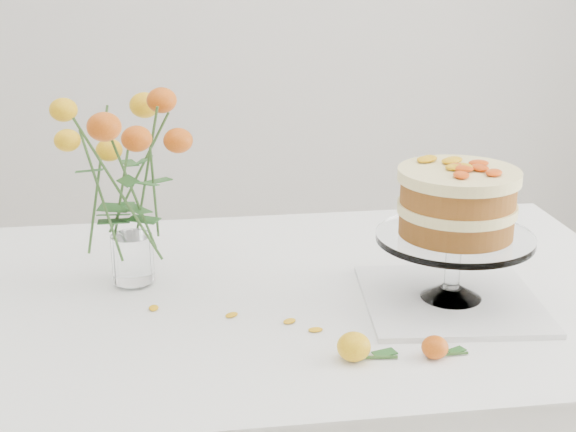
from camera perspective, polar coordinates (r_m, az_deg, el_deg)
The scene contains 10 objects.
table at distance 1.60m, azimuth 0.08°, elevation -7.96°, with size 1.43×0.93×0.76m.
napkin at distance 1.54m, azimuth 11.47°, elevation -5.85°, with size 0.32×0.32×0.01m, color white.
cake_stand at distance 1.48m, azimuth 11.91°, elevation 0.47°, with size 0.29×0.29×0.26m.
rose_vase at distance 1.55m, azimuth -11.41°, elevation 3.44°, with size 0.32×0.32×0.41m.
loose_rose_near at distance 1.31m, azimuth 4.72°, elevation -9.25°, with size 0.10×0.06×0.05m.
loose_rose_far at distance 1.34m, azimuth 10.42°, elevation -9.17°, with size 0.08×0.04×0.04m.
stray_petal_a at distance 1.46m, azimuth -4.03°, elevation -7.04°, with size 0.03×0.02×0.00m, color #F0AA0F.
stray_petal_b at distance 1.44m, azimuth 0.10°, elevation -7.50°, with size 0.03×0.02×0.00m, color #F0AA0F.
stray_petal_c at distance 1.41m, azimuth 1.97°, elevation -8.10°, with size 0.03×0.02×0.00m, color #F0AA0F.
stray_petal_d at distance 1.51m, azimuth -9.52°, elevation -6.48°, with size 0.03×0.02×0.00m, color #F0AA0F.
Camera 1 is at (-0.21, -1.42, 1.39)m, focal length 50.00 mm.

